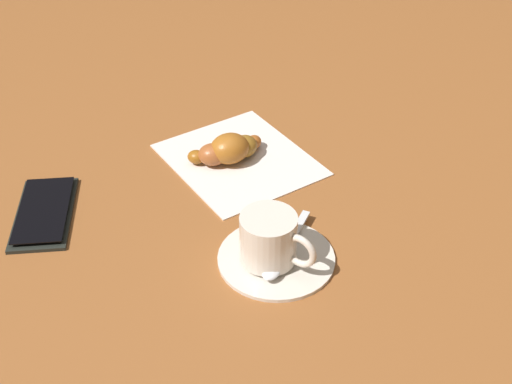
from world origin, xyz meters
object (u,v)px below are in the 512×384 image
(croissant, at_px, (229,149))
(teaspoon, at_px, (281,256))
(espresso_cup, at_px, (270,238))
(cell_phone, at_px, (44,212))
(napkin, at_px, (239,159))
(sugar_packet, at_px, (267,234))
(saucer, at_px, (276,257))

(croissant, bearing_deg, teaspoon, -16.18)
(espresso_cup, height_order, teaspoon, espresso_cup)
(croissant, xyz_separation_m, cell_phone, (-0.03, -0.24, -0.02))
(napkin, bearing_deg, teaspoon, -20.11)
(espresso_cup, bearing_deg, teaspoon, 57.17)
(teaspoon, xyz_separation_m, napkin, (-0.20, 0.07, -0.01))
(napkin, xyz_separation_m, croissant, (-0.00, -0.01, 0.02))
(sugar_packet, relative_size, cell_phone, 0.40)
(espresso_cup, relative_size, sugar_packet, 1.47)
(sugar_packet, bearing_deg, croissant, -82.69)
(saucer, height_order, espresso_cup, espresso_cup)
(sugar_packet, distance_m, cell_phone, 0.27)
(espresso_cup, relative_size, napkin, 0.45)
(sugar_packet, distance_m, croissant, 0.17)
(saucer, height_order, napkin, saucer)
(saucer, relative_size, espresso_cup, 1.50)
(saucer, relative_size, napkin, 0.67)
(napkin, height_order, croissant, croissant)
(napkin, bearing_deg, croissant, -106.63)
(espresso_cup, height_order, cell_phone, espresso_cup)
(espresso_cup, xyz_separation_m, napkin, (-0.19, 0.08, -0.04))
(napkin, relative_size, cell_phone, 1.30)
(saucer, xyz_separation_m, espresso_cup, (0.00, -0.01, 0.03))
(espresso_cup, distance_m, croissant, 0.21)
(saucer, xyz_separation_m, croissant, (-0.19, 0.06, 0.02))
(espresso_cup, relative_size, croissant, 0.76)
(espresso_cup, xyz_separation_m, sugar_packet, (-0.03, 0.02, -0.03))
(napkin, height_order, cell_phone, cell_phone)
(espresso_cup, bearing_deg, saucer, 96.57)
(croissant, bearing_deg, espresso_cup, -19.51)
(teaspoon, bearing_deg, cell_phone, -140.72)
(teaspoon, height_order, croissant, croissant)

